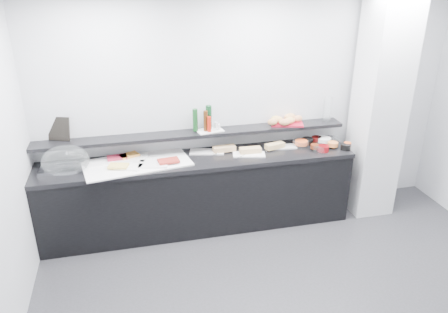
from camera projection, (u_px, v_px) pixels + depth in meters
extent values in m
cube|color=#B9BCC1|center=(250.00, 108.00, 5.20)|extent=(5.00, 0.02, 2.70)
plane|color=white|center=(340.00, 1.00, 2.88)|extent=(5.00, 5.00, 0.00)
cube|color=silver|center=(379.00, 108.00, 5.21)|extent=(0.50, 0.50, 2.70)
cube|color=black|center=(199.00, 195.00, 5.16)|extent=(3.60, 0.60, 0.85)
cube|color=black|center=(198.00, 160.00, 4.98)|extent=(3.62, 0.62, 0.05)
cube|color=black|center=(195.00, 134.00, 5.04)|extent=(3.60, 0.25, 0.04)
cube|color=silver|center=(59.00, 169.00, 4.66)|extent=(0.41, 0.29, 0.04)
ellipsoid|color=silver|center=(66.00, 161.00, 4.60)|extent=(0.51, 0.35, 0.34)
cube|color=white|center=(137.00, 164.00, 4.81)|extent=(1.22, 0.73, 0.01)
cube|color=white|center=(100.00, 162.00, 4.82)|extent=(0.33, 0.25, 0.01)
cube|color=maroon|center=(117.00, 157.00, 4.88)|extent=(0.23, 0.16, 0.02)
cube|color=white|center=(132.00, 158.00, 4.91)|extent=(0.37, 0.30, 0.01)
cube|color=orange|center=(129.00, 155.00, 4.94)|extent=(0.25, 0.21, 0.02)
cube|color=white|center=(129.00, 167.00, 4.71)|extent=(0.32, 0.28, 0.01)
cube|color=#E8C55A|center=(118.00, 166.00, 4.68)|extent=(0.23, 0.18, 0.02)
cube|color=white|center=(153.00, 164.00, 4.77)|extent=(0.35, 0.27, 0.01)
cube|color=maroon|center=(169.00, 161.00, 4.80)|extent=(0.24, 0.17, 0.02)
cube|color=white|center=(207.00, 152.00, 5.12)|extent=(0.43, 0.26, 0.01)
cube|color=tan|center=(224.00, 149.00, 5.11)|extent=(0.27, 0.12, 0.06)
cylinder|color=#B5B7BC|center=(219.00, 153.00, 5.06)|extent=(0.14, 0.09, 0.01)
cube|color=white|center=(249.00, 154.00, 5.04)|extent=(0.39, 0.24, 0.01)
cube|color=tan|center=(250.00, 150.00, 5.07)|extent=(0.25, 0.10, 0.06)
cylinder|color=silver|center=(241.00, 156.00, 4.97)|extent=(0.14, 0.09, 0.01)
cube|color=silver|center=(282.00, 147.00, 5.26)|extent=(0.36, 0.18, 0.01)
cube|color=tan|center=(275.00, 146.00, 5.19)|extent=(0.25, 0.15, 0.06)
cylinder|color=#B1B3B8|center=(270.00, 150.00, 5.15)|extent=(0.15, 0.06, 0.01)
cylinder|color=white|center=(301.00, 143.00, 5.29)|extent=(0.20, 0.20, 0.07)
cylinder|color=#FA5C22|center=(301.00, 143.00, 5.28)|extent=(0.18, 0.18, 0.05)
cylinder|color=black|center=(307.00, 141.00, 5.35)|extent=(0.17, 0.17, 0.07)
cylinder|color=#510C0B|center=(316.00, 139.00, 5.39)|extent=(0.14, 0.14, 0.05)
cylinder|color=white|center=(332.00, 140.00, 5.38)|extent=(0.20, 0.20, 0.07)
cylinder|color=white|center=(324.00, 140.00, 5.36)|extent=(0.21, 0.21, 0.05)
cylinder|color=maroon|center=(323.00, 148.00, 5.14)|extent=(0.14, 0.14, 0.07)
cylinder|color=#5A1F0C|center=(315.00, 146.00, 5.16)|extent=(0.11, 0.11, 0.05)
cylinder|color=white|center=(320.00, 148.00, 5.15)|extent=(0.20, 0.20, 0.07)
cylinder|color=orange|center=(333.00, 144.00, 5.23)|extent=(0.12, 0.12, 0.05)
cylinder|color=black|center=(346.00, 147.00, 5.18)|extent=(0.13, 0.13, 0.07)
cylinder|color=#DD531E|center=(347.00, 144.00, 5.22)|extent=(0.10, 0.10, 0.05)
cube|color=black|center=(59.00, 129.00, 4.76)|extent=(0.25, 0.16, 0.26)
cube|color=beige|center=(61.00, 128.00, 4.77)|extent=(0.20, 0.09, 0.22)
cube|color=white|center=(210.00, 130.00, 5.06)|extent=(0.33, 0.24, 0.01)
cylinder|color=#103E18|center=(195.00, 120.00, 4.99)|extent=(0.07, 0.07, 0.26)
cylinder|color=#3D1F0B|center=(206.00, 121.00, 4.99)|extent=(0.06, 0.06, 0.24)
cylinder|color=#0F381B|center=(209.00, 117.00, 5.04)|extent=(0.08, 0.08, 0.28)
cylinder|color=#B01B0C|center=(209.00, 124.00, 4.97)|extent=(0.05, 0.05, 0.18)
cylinder|color=silver|center=(216.00, 125.00, 5.11)|extent=(0.04, 0.04, 0.07)
cylinder|color=silver|center=(219.00, 127.00, 5.05)|extent=(0.04, 0.04, 0.07)
cube|color=#A31128|center=(286.00, 123.00, 5.29)|extent=(0.44, 0.36, 0.02)
ellipsoid|color=tan|center=(277.00, 120.00, 5.25)|extent=(0.14, 0.09, 0.08)
ellipsoid|color=gold|center=(276.00, 119.00, 5.27)|extent=(0.14, 0.10, 0.08)
ellipsoid|color=tan|center=(290.00, 117.00, 5.35)|extent=(0.17, 0.13, 0.08)
ellipsoid|color=#BB7347|center=(285.00, 122.00, 5.16)|extent=(0.16, 0.12, 0.08)
ellipsoid|color=tan|center=(290.00, 121.00, 5.22)|extent=(0.14, 0.10, 0.08)
ellipsoid|color=#B57945|center=(272.00, 122.00, 5.16)|extent=(0.13, 0.10, 0.08)
ellipsoid|color=#C97C4C|center=(298.00, 119.00, 5.28)|extent=(0.13, 0.09, 0.08)
cylinder|color=white|center=(327.00, 109.00, 5.34)|extent=(0.12, 0.12, 0.30)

